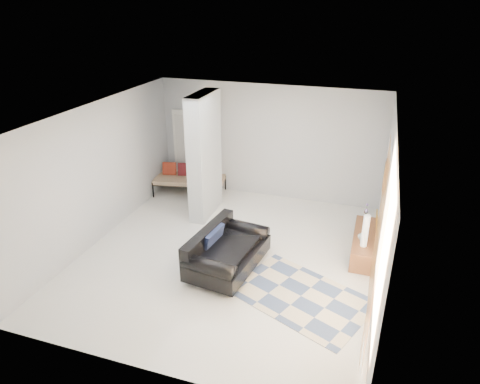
% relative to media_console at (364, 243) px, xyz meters
% --- Properties ---
extents(floor, '(6.00, 6.00, 0.00)m').
position_rel_media_console_xyz_m(floor, '(-2.52, -0.96, -0.21)').
color(floor, white).
rests_on(floor, ground).
extents(ceiling, '(6.00, 6.00, 0.00)m').
position_rel_media_console_xyz_m(ceiling, '(-2.52, -0.96, 2.59)').
color(ceiling, white).
rests_on(ceiling, wall_back).
extents(wall_back, '(6.00, 0.00, 6.00)m').
position_rel_media_console_xyz_m(wall_back, '(-2.52, 2.04, 1.19)').
color(wall_back, silver).
rests_on(wall_back, ground).
extents(wall_front, '(6.00, 0.00, 6.00)m').
position_rel_media_console_xyz_m(wall_front, '(-2.52, -3.96, 1.19)').
color(wall_front, silver).
rests_on(wall_front, ground).
extents(wall_left, '(0.00, 6.00, 6.00)m').
position_rel_media_console_xyz_m(wall_left, '(-5.27, -0.96, 1.19)').
color(wall_left, silver).
rests_on(wall_left, ground).
extents(wall_right, '(0.00, 6.00, 6.00)m').
position_rel_media_console_xyz_m(wall_right, '(0.23, -0.96, 1.19)').
color(wall_right, silver).
rests_on(wall_right, ground).
extents(partition_column, '(0.35, 1.20, 2.80)m').
position_rel_media_console_xyz_m(partition_column, '(-3.62, 0.64, 1.19)').
color(partition_column, '#B4B9BB').
rests_on(partition_column, floor).
extents(hallway_door, '(0.85, 0.06, 2.04)m').
position_rel_media_console_xyz_m(hallway_door, '(-4.62, 2.00, 0.81)').
color(hallway_door, white).
rests_on(hallway_door, floor).
extents(curtain, '(0.00, 2.55, 2.55)m').
position_rel_media_console_xyz_m(curtain, '(0.15, -2.11, 1.24)').
color(curtain, '#E9953D').
rests_on(curtain, wall_right).
extents(wall_art, '(0.04, 0.45, 0.55)m').
position_rel_media_console_xyz_m(wall_art, '(0.20, -0.00, 1.44)').
color(wall_art, '#3B1C10').
rests_on(wall_art, wall_right).
extents(media_console, '(0.45, 1.59, 0.80)m').
position_rel_media_console_xyz_m(media_console, '(0.00, 0.00, 0.00)').
color(media_console, brown).
rests_on(media_console, floor).
extents(loveseat, '(1.22, 1.84, 0.76)m').
position_rel_media_console_xyz_m(loveseat, '(-2.44, -1.35, 0.14)').
color(loveseat, silver).
rests_on(loveseat, floor).
extents(daybed, '(1.86, 1.04, 0.77)m').
position_rel_media_console_xyz_m(daybed, '(-4.45, 1.51, 0.21)').
color(daybed, black).
rests_on(daybed, floor).
extents(area_rug, '(2.63, 2.24, 0.01)m').
position_rel_media_console_xyz_m(area_rug, '(-0.92, -1.76, -0.20)').
color(area_rug, beige).
rests_on(area_rug, floor).
extents(cylinder_lamp, '(0.12, 0.12, 0.63)m').
position_rel_media_console_xyz_m(cylinder_lamp, '(-0.02, -0.43, 0.51)').
color(cylinder_lamp, silver).
rests_on(cylinder_lamp, media_console).
extents(bronze_figurine, '(0.12, 0.12, 0.21)m').
position_rel_media_console_xyz_m(bronze_figurine, '(-0.05, 0.63, 0.30)').
color(bronze_figurine, black).
rests_on(bronze_figurine, media_console).
extents(vase, '(0.21, 0.21, 0.19)m').
position_rel_media_console_xyz_m(vase, '(-0.05, -0.23, 0.29)').
color(vase, silver).
rests_on(vase, media_console).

